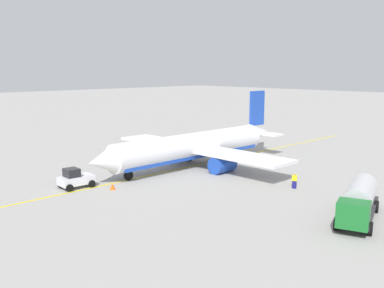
{
  "coord_description": "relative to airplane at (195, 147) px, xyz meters",
  "views": [
    {
      "loc": [
        39.18,
        40.98,
        12.76
      ],
      "look_at": [
        0.0,
        0.0,
        3.0
      ],
      "focal_mm": 41.1,
      "sensor_mm": 36.0,
      "label": 1
    }
  ],
  "objects": [
    {
      "name": "ground_plane",
      "position": [
        0.53,
        0.01,
        -2.55
      ],
      "size": [
        400.0,
        400.0,
        0.0
      ],
      "primitive_type": "plane",
      "color": "#9E9B96"
    },
    {
      "name": "airplane",
      "position": [
        0.0,
        0.0,
        0.0
      ],
      "size": [
        32.31,
        28.01,
        9.46
      ],
      "color": "white",
      "rests_on": "ground"
    },
    {
      "name": "fuel_tanker",
      "position": [
        4.58,
        24.81,
        -0.83
      ],
      "size": [
        10.2,
        5.64,
        3.15
      ],
      "color": "#2D2D33",
      "rests_on": "ground"
    },
    {
      "name": "pushback_tug",
      "position": [
        16.96,
        -1.09,
        -1.54
      ],
      "size": [
        3.68,
        2.44,
        2.2
      ],
      "color": "silver",
      "rests_on": "ground"
    },
    {
      "name": "refueling_worker",
      "position": [
        -0.0,
        15.43,
        -1.73
      ],
      "size": [
        0.54,
        0.62,
        1.71
      ],
      "color": "navy",
      "rests_on": "ground"
    },
    {
      "name": "safety_cone_nose",
      "position": [
        14.46,
        2.3,
        -2.21
      ],
      "size": [
        0.61,
        0.61,
        0.68
      ],
      "primitive_type": "cone",
      "color": "#F2590F",
      "rests_on": "ground"
    },
    {
      "name": "taxi_line_marking",
      "position": [
        0.53,
        0.01,
        -2.55
      ],
      "size": [
        77.55,
        1.06,
        0.01
      ],
      "primitive_type": "cube",
      "rotation": [
        0.0,
        0.0,
        0.01
      ],
      "color": "yellow",
      "rests_on": "ground"
    }
  ]
}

